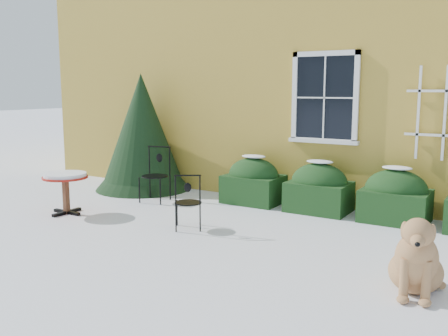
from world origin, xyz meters
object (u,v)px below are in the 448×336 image
Objects in this scene: patio_chair_near at (188,201)px; dog at (416,262)px; bistro_table at (65,180)px; patio_chair_far at (156,174)px; evergreen_shrub at (142,143)px.

dog reaches higher than patio_chair_near.
bistro_table is 0.73× the size of patio_chair_far.
evergreen_shrub is at bearing 97.25° from bistro_table.
patio_chair_far is (0.68, 1.59, -0.07)m from bistro_table.
patio_chair_far is (-1.67, 1.27, 0.08)m from patio_chair_near.
patio_chair_far is 1.03× the size of dog.
dog is at bearing -4.51° from bistro_table.
patio_chair_far is at bearing 66.84° from bistro_table.
dog is (6.11, -2.82, -0.63)m from evergreen_shrub.
evergreen_shrub is 2.42m from bistro_table.
evergreen_shrub reaches higher than patio_chair_far.
dog is at bearing -34.80° from patio_chair_far.
patio_chair_near is (2.65, -2.05, -0.55)m from evergreen_shrub.
evergreen_shrub is at bearing 145.53° from dog.
bistro_table is 1.73m from patio_chair_far.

